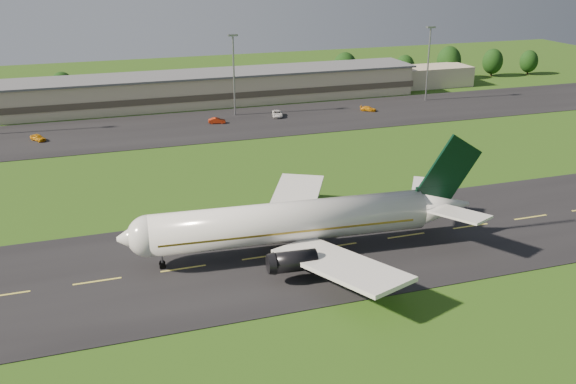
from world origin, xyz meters
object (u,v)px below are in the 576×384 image
object	(u,v)px
service_vehicle_b	(217,121)
service_vehicle_d	(368,109)
airliner	(296,222)
service_vehicle_a	(38,138)
terminal	(225,87)
light_mast_centre	(234,65)
light_mast_east	(429,55)
service_vehicle_c	(277,114)

from	to	relation	value
service_vehicle_b	service_vehicle_d	world-z (taller)	service_vehicle_b
airliner	service_vehicle_a	xyz separation A→B (m)	(-35.79, 70.79, -3.84)
airliner	terminal	size ratio (longest dim) A/B	0.35
service_vehicle_a	service_vehicle_b	world-z (taller)	service_vehicle_a
terminal	light_mast_centre	distance (m)	18.45
terminal	light_mast_east	xyz separation A→B (m)	(53.60, -16.18, 8.75)
airliner	service_vehicle_b	bearing A→B (deg)	90.17
light_mast_east	service_vehicle_a	size ratio (longest dim) A/B	4.82
light_mast_centre	service_vehicle_b	bearing A→B (deg)	-131.94
terminal	service_vehicle_b	size ratio (longest dim) A/B	34.92
light_mast_east	service_vehicle_c	bearing A→B (deg)	-173.63
service_vehicle_b	service_vehicle_d	distance (m)	40.37
light_mast_east	service_vehicle_d	xyz separation A→B (m)	(-20.84, -6.83, -12.03)
light_mast_centre	service_vehicle_a	bearing A→B (deg)	-168.85
service_vehicle_a	service_vehicle_b	bearing A→B (deg)	-30.66
light_mast_centre	service_vehicle_d	bearing A→B (deg)	-11.31
light_mast_east	service_vehicle_b	size ratio (longest dim) A/B	4.90
service_vehicle_a	service_vehicle_c	bearing A→B (deg)	-29.71
light_mast_centre	service_vehicle_d	xyz separation A→B (m)	(34.16, -6.83, -12.03)
service_vehicle_a	service_vehicle_d	bearing A→B (deg)	-32.24
light_mast_centre	service_vehicle_c	bearing A→B (deg)	-27.36
terminal	light_mast_centre	bearing A→B (deg)	-94.95
service_vehicle_a	service_vehicle_d	size ratio (longest dim) A/B	1.00
terminal	light_mast_centre	xyz separation A→B (m)	(-1.40, -16.18, 8.75)
service_vehicle_b	service_vehicle_c	xyz separation A→B (m)	(15.97, 1.86, 0.06)
service_vehicle_a	light_mast_east	bearing A→B (deg)	-28.77
service_vehicle_b	light_mast_east	bearing A→B (deg)	-69.69
airliner	light_mast_east	world-z (taller)	light_mast_east
service_vehicle_d	service_vehicle_a	bearing A→B (deg)	127.73
light_mast_centre	service_vehicle_c	xyz separation A→B (m)	(9.76, -5.05, -11.89)
terminal	service_vehicle_d	size ratio (longest dim) A/B	34.42
light_mast_east	service_vehicle_c	size ratio (longest dim) A/B	3.79
service_vehicle_b	light_mast_centre	bearing A→B (deg)	-28.08
terminal	light_mast_centre	size ratio (longest dim) A/B	7.13
airliner	service_vehicle_c	size ratio (longest dim) A/B	9.55
airliner	light_mast_east	size ratio (longest dim) A/B	2.52
terminal	service_vehicle_d	distance (m)	40.16
airliner	service_vehicle_b	world-z (taller)	airliner
light_mast_east	terminal	bearing A→B (deg)	163.20
airliner	terminal	distance (m)	97.07
service_vehicle_c	service_vehicle_d	distance (m)	24.46
light_mast_east	service_vehicle_a	xyz separation A→B (m)	(-102.04, -9.28, -11.92)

